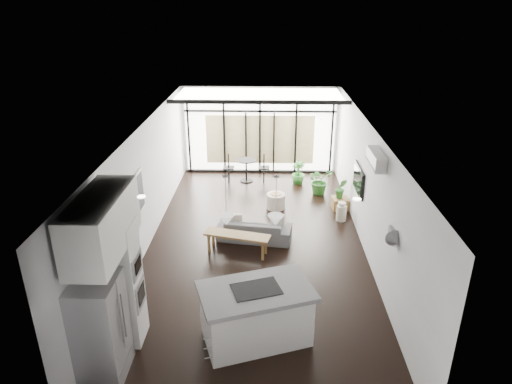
# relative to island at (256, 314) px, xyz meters

# --- Properties ---
(floor) EXTENTS (5.00, 10.00, 0.00)m
(floor) POSITION_rel_island_xyz_m (-0.10, 3.12, -0.50)
(floor) COLOR black
(floor) RESTS_ON ground
(ceiling) EXTENTS (5.00, 10.00, 0.00)m
(ceiling) POSITION_rel_island_xyz_m (-0.10, 3.12, 2.30)
(ceiling) COLOR silver
(ceiling) RESTS_ON ground
(wall_left) EXTENTS (0.02, 10.00, 2.80)m
(wall_left) POSITION_rel_island_xyz_m (-2.60, 3.12, 0.90)
(wall_left) COLOR silver
(wall_left) RESTS_ON ground
(wall_right) EXTENTS (0.02, 10.00, 2.80)m
(wall_right) POSITION_rel_island_xyz_m (2.40, 3.12, 0.90)
(wall_right) COLOR silver
(wall_right) RESTS_ON ground
(wall_back) EXTENTS (5.00, 0.02, 2.80)m
(wall_back) POSITION_rel_island_xyz_m (-0.10, 8.12, 0.90)
(wall_back) COLOR silver
(wall_back) RESTS_ON ground
(wall_front) EXTENTS (5.00, 0.02, 2.80)m
(wall_front) POSITION_rel_island_xyz_m (-0.10, -1.88, 0.90)
(wall_front) COLOR silver
(wall_front) RESTS_ON ground
(glazing) EXTENTS (5.00, 0.20, 2.80)m
(glazing) POSITION_rel_island_xyz_m (-0.10, 8.00, 0.90)
(glazing) COLOR black
(glazing) RESTS_ON ground
(skylight) EXTENTS (4.70, 1.90, 0.06)m
(skylight) POSITION_rel_island_xyz_m (-0.10, 7.12, 2.27)
(skylight) COLOR silver
(skylight) RESTS_ON ceiling
(neighbour_building) EXTENTS (3.50, 0.02, 1.60)m
(neighbour_building) POSITION_rel_island_xyz_m (-0.10, 8.07, 0.60)
(neighbour_building) COLOR beige
(neighbour_building) RESTS_ON ground
(island) EXTENTS (2.08, 1.62, 1.00)m
(island) POSITION_rel_island_xyz_m (0.00, 0.00, 0.00)
(island) COLOR white
(island) RESTS_ON floor
(cooktop) EXTENTS (0.90, 0.74, 0.01)m
(cooktop) POSITION_rel_island_xyz_m (-0.00, 0.00, 0.51)
(cooktop) COLOR black
(cooktop) RESTS_ON island
(fridge) EXTENTS (0.65, 0.81, 1.68)m
(fridge) POSITION_rel_island_xyz_m (-2.29, -0.83, 0.34)
(fridge) COLOR #A2A2A7
(fridge) RESTS_ON floor
(appliance_column) EXTENTS (0.56, 0.59, 2.19)m
(appliance_column) POSITION_rel_island_xyz_m (-2.18, -0.03, 0.59)
(appliance_column) COLOR white
(appliance_column) RESTS_ON floor
(upper_cabinets) EXTENTS (0.62, 1.75, 0.86)m
(upper_cabinets) POSITION_rel_island_xyz_m (-2.22, -0.38, 1.85)
(upper_cabinets) COLOR white
(upper_cabinets) RESTS_ON wall_left
(pendant_left) EXTENTS (0.26, 0.26, 0.18)m
(pendant_left) POSITION_rel_island_xyz_m (-0.50, 0.47, 1.52)
(pendant_left) COLOR silver
(pendant_left) RESTS_ON ceiling
(pendant_right) EXTENTS (0.26, 0.26, 0.18)m
(pendant_right) POSITION_rel_island_xyz_m (0.30, 0.47, 1.52)
(pendant_right) COLOR silver
(pendant_right) RESTS_ON ceiling
(sofa) EXTENTS (1.81, 0.77, 0.69)m
(sofa) POSITION_rel_island_xyz_m (-0.14, 3.48, -0.16)
(sofa) COLOR #525154
(sofa) RESTS_ON floor
(console_bench) EXTENTS (1.53, 0.72, 0.48)m
(console_bench) POSITION_rel_island_xyz_m (-0.50, 2.81, -0.26)
(console_bench) COLOR brown
(console_bench) RESTS_ON floor
(pouf) EXTENTS (0.54, 0.54, 0.41)m
(pouf) POSITION_rel_island_xyz_m (0.40, 5.23, -0.29)
(pouf) COLOR beige
(pouf) RESTS_ON floor
(crate) EXTENTS (0.46, 0.46, 0.32)m
(crate) POSITION_rel_island_xyz_m (2.15, 5.24, -0.34)
(crate) COLOR brown
(crate) RESTS_ON floor
(plant_tall) EXTENTS (0.96, 1.01, 0.63)m
(plant_tall) POSITION_rel_island_xyz_m (1.70, 6.29, -0.19)
(plant_tall) COLOR #2D6C26
(plant_tall) RESTS_ON floor
(plant_med) EXTENTS (0.71, 0.83, 0.41)m
(plant_med) POSITION_rel_island_xyz_m (1.11, 7.05, -0.30)
(plant_med) COLOR #2D6C26
(plant_med) RESTS_ON floor
(plant_crate) EXTENTS (0.32, 0.57, 0.25)m
(plant_crate) POSITION_rel_island_xyz_m (2.15, 5.24, -0.05)
(plant_crate) COLOR #2D6C26
(plant_crate) RESTS_ON crate
(milk_can) EXTENTS (0.28, 0.28, 0.51)m
(milk_can) POSITION_rel_island_xyz_m (2.09, 4.52, -0.24)
(milk_can) COLOR beige
(milk_can) RESTS_ON floor
(bistro_set) EXTENTS (1.46, 0.62, 0.69)m
(bistro_set) POSITION_rel_island_xyz_m (-0.50, 7.19, -0.15)
(bistro_set) COLOR black
(bistro_set) RESTS_ON floor
(tv) EXTENTS (0.05, 1.10, 0.65)m
(tv) POSITION_rel_island_xyz_m (2.36, 4.12, 0.80)
(tv) COLOR black
(tv) RESTS_ON wall_right
(ac_unit) EXTENTS (0.22, 0.90, 0.30)m
(ac_unit) POSITION_rel_island_xyz_m (2.28, 2.32, 1.95)
(ac_unit) COLOR silver
(ac_unit) RESTS_ON wall_right
(framed_art) EXTENTS (0.04, 0.70, 0.90)m
(framed_art) POSITION_rel_island_xyz_m (-2.57, 2.62, 1.05)
(framed_art) COLOR black
(framed_art) RESTS_ON wall_left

